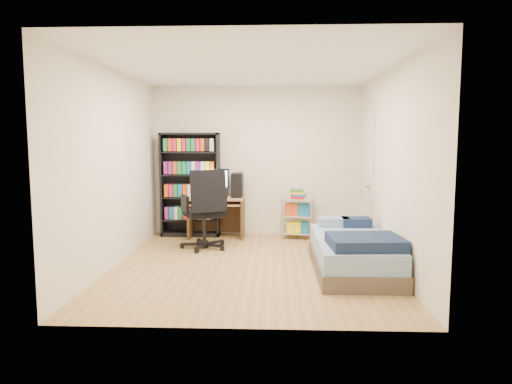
{
  "coord_description": "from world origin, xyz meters",
  "views": [
    {
      "loc": [
        0.29,
        -5.72,
        1.59
      ],
      "look_at": [
        0.05,
        0.4,
        0.91
      ],
      "focal_mm": 32.0,
      "sensor_mm": 36.0,
      "label": 1
    }
  ],
  "objects_px": {
    "media_shelf": "(190,183)",
    "computer_desk": "(222,201)",
    "office_chair": "(205,224)",
    "bed": "(353,252)"
  },
  "relations": [
    {
      "from": "media_shelf",
      "to": "bed",
      "type": "distance_m",
      "value": 3.19
    },
    {
      "from": "computer_desk",
      "to": "bed",
      "type": "height_order",
      "value": "computer_desk"
    },
    {
      "from": "bed",
      "to": "office_chair",
      "type": "bearing_deg",
      "value": 151.79
    },
    {
      "from": "computer_desk",
      "to": "bed",
      "type": "bearing_deg",
      "value": -46.2
    },
    {
      "from": "bed",
      "to": "media_shelf",
      "type": "bearing_deg",
      "value": 139.64
    },
    {
      "from": "computer_desk",
      "to": "media_shelf",
      "type": "bearing_deg",
      "value": 168.52
    },
    {
      "from": "media_shelf",
      "to": "bed",
      "type": "height_order",
      "value": "media_shelf"
    },
    {
      "from": "media_shelf",
      "to": "computer_desk",
      "type": "xyz_separation_m",
      "value": [
        0.55,
        -0.11,
        -0.28
      ]
    },
    {
      "from": "media_shelf",
      "to": "computer_desk",
      "type": "bearing_deg",
      "value": -11.48
    },
    {
      "from": "office_chair",
      "to": "bed",
      "type": "height_order",
      "value": "office_chair"
    }
  ]
}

